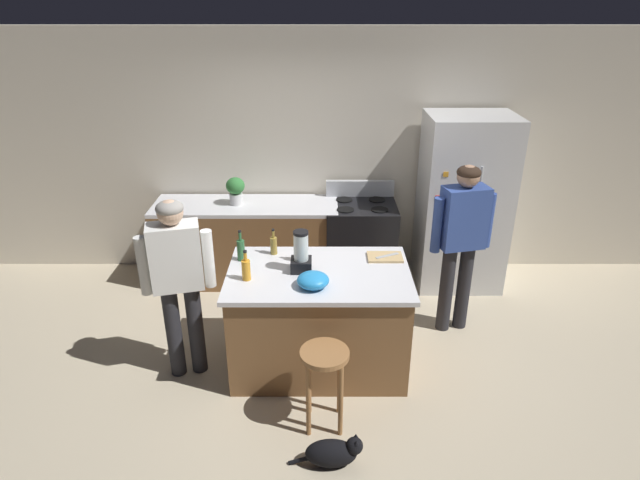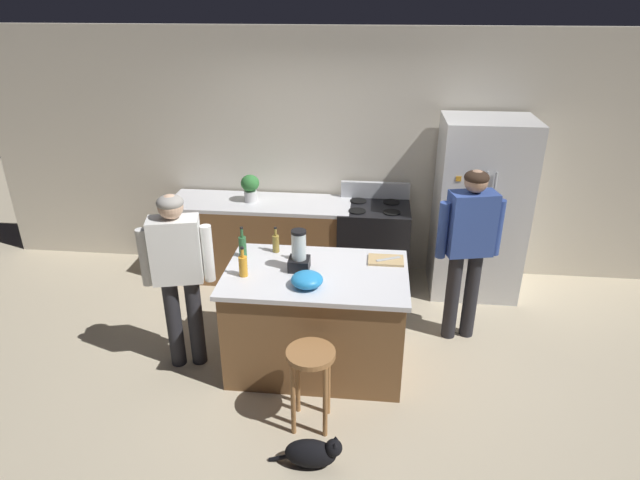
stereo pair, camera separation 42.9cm
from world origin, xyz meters
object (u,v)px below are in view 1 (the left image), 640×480
Objects in this scene: person_by_sink_right at (463,234)px; bar_stool at (326,368)px; stove_range at (361,242)px; bottle_soda at (247,269)px; person_by_island_left at (179,273)px; potted_plant at (237,189)px; mixing_bowl at (314,280)px; cutting_board at (386,257)px; cat at (334,452)px; refrigerator at (464,203)px; bottle_olive_oil at (242,249)px; chef_knife at (388,256)px; bottle_cooking_sauce at (299,252)px; blender_appliance at (302,254)px; kitchen_island at (320,319)px; bottle_vinegar at (275,245)px.

person_by_sink_right reaches higher than bar_stool.
bottle_soda is at bearing -122.08° from stove_range.
bar_stool is (1.17, -0.62, -0.44)m from person_by_island_left.
potted_plant is (-0.94, 2.28, 0.57)m from bar_stool.
bottle_soda is at bearing 167.81° from mixing_bowl.
cutting_board is at bearing 38.76° from mixing_bowl.
person_by_sink_right is at bearing -24.24° from potted_plant.
person_by_sink_right reaches higher than cat.
refrigerator reaches higher than potted_plant.
cat is at bearing -125.15° from person_by_sink_right.
bottle_olive_oil is 1.26m from chef_knife.
bottle_cooking_sauce is at bearing -61.85° from potted_plant.
cat is 2.40× the size of bottle_cooking_sauce.
stove_range is 2.02m from bottle_soda.
person_by_island_left is 1.00m from bottle_cooking_sauce.
blender_appliance is at bearing 8.26° from person_by_island_left.
chef_knife is (1.25, 0.04, -0.08)m from bottle_olive_oil.
person_by_island_left is 5.28× the size of potted_plant.
mixing_bowl is at bearing -100.44° from kitchen_island.
bottle_vinegar is at bearing 108.68° from cat.
kitchen_island is 0.60m from bottle_cooking_sauce.
chef_knife is (0.02, 0.00, 0.01)m from cutting_board.
kitchen_island is 1.38× the size of stove_range.
refrigerator is 3.12m from person_by_island_left.
person_by_island_left is 5.74× the size of bottle_olive_oil.
refrigerator is 1.57m from chef_knife.
bottle_cooking_sauce reaches higher than stove_range.
refrigerator is 6.84× the size of bottle_olive_oil.
bottle_soda reaches higher than cat.
bar_stool is 2.80× the size of bottle_vinegar.
person_by_sink_right is at bearing 7.58° from bottle_vinegar.
potted_plant is 1.09× the size of bottle_olive_oil.
bottle_vinegar is 0.99m from chef_knife.
bottle_cooking_sauce reaches higher than cat.
bar_stool is 1.26m from bottle_vinegar.
chef_knife is (1.72, 0.37, -0.02)m from person_by_island_left.
chef_knife is at bearing 0.00° from cutting_board.
bar_stool is 0.68m from mixing_bowl.
refrigerator reaches higher than kitchen_island.
refrigerator is at bearing 31.12° from person_by_island_left.
cat is 1.73× the size of potted_plant.
stove_range is at bearing 68.05° from blender_appliance.
bottle_soda is 0.35m from bottle_olive_oil.
mixing_bowl is at bearing -149.09° from person_by_sink_right.
chef_knife is (1.17, 0.38, -0.07)m from bottle_soda.
mixing_bowl is (-0.09, 0.49, 0.45)m from bar_stool.
bottle_soda is at bearing -167.70° from kitchen_island.
bottle_soda is at bearing -160.25° from blender_appliance.
blender_appliance is (-0.25, 1.16, 0.95)m from cat.
potted_plant is at bearing 113.32° from chef_knife.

